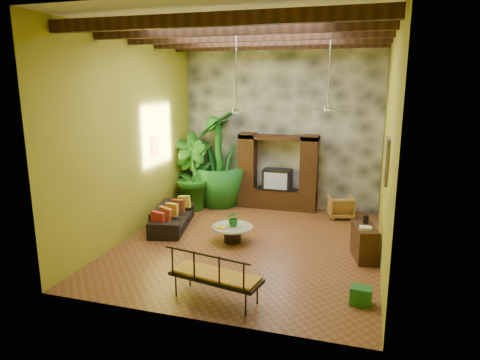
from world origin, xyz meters
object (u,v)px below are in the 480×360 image
(side_console, at_px, (364,243))
(tall_plant_b, at_px, (191,175))
(iron_bench, at_px, (214,274))
(sofa, at_px, (172,217))
(tall_plant_c, at_px, (219,158))
(entertainment_center, at_px, (277,178))
(ceiling_fan_back, at_px, (328,100))
(ceiling_fan_front, at_px, (236,101))
(tall_plant_a, at_px, (192,170))
(green_bin, at_px, (361,296))
(wicker_armchair, at_px, (341,207))
(coffee_table, at_px, (232,232))

(side_console, bearing_deg, tall_plant_b, 141.20)
(iron_bench, bearing_deg, sofa, 136.61)
(sofa, height_order, tall_plant_b, tall_plant_b)
(tall_plant_c, distance_m, iron_bench, 6.27)
(entertainment_center, bearing_deg, ceiling_fan_back, -50.43)
(tall_plant_b, height_order, side_console, tall_plant_b)
(entertainment_center, height_order, ceiling_fan_front, ceiling_fan_front)
(tall_plant_c, height_order, iron_bench, tall_plant_c)
(ceiling_fan_front, bearing_deg, sofa, 155.79)
(tall_plant_c, bearing_deg, entertainment_center, 5.04)
(sofa, bearing_deg, ceiling_fan_front, -126.45)
(tall_plant_a, bearing_deg, ceiling_fan_front, -51.69)
(ceiling_fan_back, bearing_deg, iron_bench, -109.31)
(iron_bench, xyz_separation_m, green_bin, (2.48, 0.69, -0.37))
(wicker_armchair, distance_m, tall_plant_b, 4.54)
(ceiling_fan_back, relative_size, side_console, 1.99)
(tall_plant_c, xyz_separation_m, green_bin, (4.49, -5.16, -1.35))
(sofa, xyz_separation_m, tall_plant_c, (0.46, 2.43, 1.21))
(tall_plant_b, height_order, green_bin, tall_plant_b)
(entertainment_center, xyz_separation_m, green_bin, (2.65, -5.32, -0.81))
(coffee_table, height_order, side_console, side_console)
(tall_plant_c, bearing_deg, side_console, -34.44)
(wicker_armchair, height_order, green_bin, wicker_armchair)
(entertainment_center, height_order, side_console, entertainment_center)
(ceiling_fan_front, relative_size, coffee_table, 1.87)
(ceiling_fan_back, bearing_deg, coffee_table, -149.49)
(ceiling_fan_back, distance_m, wicker_armchair, 3.47)
(side_console, height_order, green_bin, side_console)
(entertainment_center, bearing_deg, coffee_table, -97.82)
(iron_bench, bearing_deg, entertainment_center, 102.41)
(ceiling_fan_front, height_order, tall_plant_c, ceiling_fan_front)
(entertainment_center, distance_m, ceiling_fan_front, 4.30)
(side_console, relative_size, green_bin, 2.57)
(tall_plant_c, distance_m, green_bin, 6.97)
(ceiling_fan_front, height_order, side_console, ceiling_fan_front)
(ceiling_fan_back, bearing_deg, wicker_armchair, 77.17)
(tall_plant_c, height_order, side_console, tall_plant_c)
(tall_plant_a, distance_m, green_bin, 7.15)
(entertainment_center, distance_m, coffee_table, 3.24)
(tall_plant_b, bearing_deg, sofa, -83.18)
(tall_plant_a, relative_size, green_bin, 6.43)
(wicker_armchair, bearing_deg, tall_plant_b, -10.31)
(ceiling_fan_front, height_order, tall_plant_a, ceiling_fan_front)
(ceiling_fan_back, relative_size, sofa, 0.90)
(sofa, bearing_deg, side_console, -109.74)
(tall_plant_c, relative_size, green_bin, 8.31)
(tall_plant_a, bearing_deg, wicker_armchair, 1.82)
(ceiling_fan_back, relative_size, iron_bench, 1.07)
(tall_plant_a, bearing_deg, sofa, -82.54)
(ceiling_fan_front, bearing_deg, side_console, 5.87)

